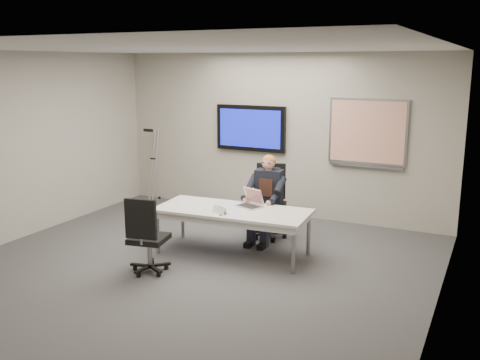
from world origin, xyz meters
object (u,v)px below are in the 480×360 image
at_px(conference_table, 233,214).
at_px(laptop, 251,202).
at_px(office_chair_far, 270,215).
at_px(office_chair_near, 148,249).
at_px(seated_person, 264,208).

height_order(conference_table, laptop, laptop).
height_order(office_chair_far, office_chair_near, office_chair_far).
bearing_deg(seated_person, laptop, -98.20).
bearing_deg(seated_person, conference_table, -109.98).
bearing_deg(conference_table, seated_person, 71.40).
bearing_deg(office_chair_far, seated_person, -104.95).
bearing_deg(office_chair_far, laptop, -108.87).
distance_m(conference_table, laptop, 0.33).
height_order(office_chair_near, laptop, office_chair_near).
height_order(conference_table, seated_person, seated_person).
xyz_separation_m(office_chair_far, office_chair_near, (-0.81, -2.03, -0.03)).
bearing_deg(seated_person, office_chair_far, 88.02).
relative_size(office_chair_far, office_chair_near, 1.10).
bearing_deg(conference_table, office_chair_near, -125.07).
relative_size(office_chair_near, seated_person, 0.78).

